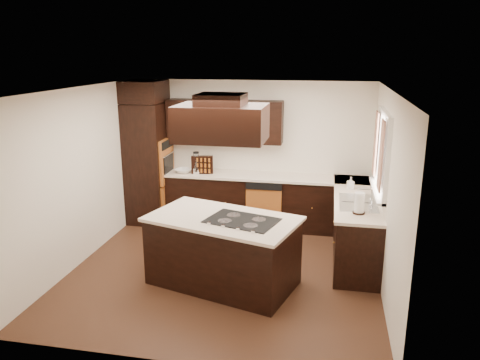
# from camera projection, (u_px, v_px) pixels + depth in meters

# --- Properties ---
(floor) EXTENTS (4.20, 4.20, 0.02)m
(floor) POSITION_uv_depth(u_px,v_px,m) (225.00, 270.00, 6.61)
(floor) COLOR brown
(floor) RESTS_ON ground
(ceiling) EXTENTS (4.20, 4.20, 0.02)m
(ceiling) POSITION_uv_depth(u_px,v_px,m) (223.00, 89.00, 5.94)
(ceiling) COLOR silver
(ceiling) RESTS_ON ground
(wall_back) EXTENTS (4.20, 0.02, 2.50)m
(wall_back) POSITION_uv_depth(u_px,v_px,m) (251.00, 152.00, 8.27)
(wall_back) COLOR white
(wall_back) RESTS_ON ground
(wall_front) EXTENTS (4.20, 0.02, 2.50)m
(wall_front) POSITION_uv_depth(u_px,v_px,m) (173.00, 246.00, 4.28)
(wall_front) COLOR white
(wall_front) RESTS_ON ground
(wall_left) EXTENTS (0.02, 4.20, 2.50)m
(wall_left) POSITION_uv_depth(u_px,v_px,m) (80.00, 176.00, 6.67)
(wall_left) COLOR white
(wall_left) RESTS_ON ground
(wall_right) EXTENTS (0.02, 4.20, 2.50)m
(wall_right) POSITION_uv_depth(u_px,v_px,m) (387.00, 193.00, 5.89)
(wall_right) COLOR white
(wall_right) RESTS_ON ground
(oven_column) EXTENTS (0.65, 0.75, 2.12)m
(oven_column) POSITION_uv_depth(u_px,v_px,m) (148.00, 163.00, 8.27)
(oven_column) COLOR black
(oven_column) RESTS_ON floor
(wall_oven_face) EXTENTS (0.05, 0.62, 0.78)m
(wall_oven_face) POSITION_uv_depth(u_px,v_px,m) (167.00, 161.00, 8.19)
(wall_oven_face) COLOR #C46928
(wall_oven_face) RESTS_ON oven_column
(base_cabinets_back) EXTENTS (2.93, 0.60, 0.88)m
(base_cabinets_back) POSITION_uv_depth(u_px,v_px,m) (249.00, 201.00, 8.19)
(base_cabinets_back) COLOR black
(base_cabinets_back) RESTS_ON floor
(base_cabinets_right) EXTENTS (0.60, 2.40, 0.88)m
(base_cabinets_right) POSITION_uv_depth(u_px,v_px,m) (355.00, 226.00, 7.01)
(base_cabinets_right) COLOR black
(base_cabinets_right) RESTS_ON floor
(countertop_back) EXTENTS (2.93, 0.63, 0.04)m
(countertop_back) POSITION_uv_depth(u_px,v_px,m) (249.00, 176.00, 8.05)
(countertop_back) COLOR #F9E4CC
(countertop_back) RESTS_ON base_cabinets_back
(countertop_right) EXTENTS (0.63, 2.40, 0.04)m
(countertop_right) POSITION_uv_depth(u_px,v_px,m) (356.00, 197.00, 6.89)
(countertop_right) COLOR #F9E4CC
(countertop_right) RESTS_ON base_cabinets_right
(upper_cabinets) EXTENTS (2.00, 0.34, 0.72)m
(upper_cabinets) POSITION_uv_depth(u_px,v_px,m) (225.00, 121.00, 8.03)
(upper_cabinets) COLOR black
(upper_cabinets) RESTS_ON wall_back
(dishwasher_front) EXTENTS (0.60, 0.05, 0.72)m
(dishwasher_front) POSITION_uv_depth(u_px,v_px,m) (264.00, 210.00, 7.87)
(dishwasher_front) COLOR #C46928
(dishwasher_front) RESTS_ON floor
(window_frame) EXTENTS (0.06, 1.32, 1.12)m
(window_frame) POSITION_uv_depth(u_px,v_px,m) (382.00, 153.00, 6.31)
(window_frame) COLOR white
(window_frame) RESTS_ON wall_right
(window_pane) EXTENTS (0.00, 1.20, 1.00)m
(window_pane) POSITION_uv_depth(u_px,v_px,m) (385.00, 153.00, 6.30)
(window_pane) COLOR white
(window_pane) RESTS_ON wall_right
(curtain_left) EXTENTS (0.02, 0.34, 0.90)m
(curtain_left) POSITION_uv_depth(u_px,v_px,m) (381.00, 156.00, 5.91)
(curtain_left) COLOR beige
(curtain_left) RESTS_ON wall_right
(curtain_right) EXTENTS (0.02, 0.34, 0.90)m
(curtain_right) POSITION_uv_depth(u_px,v_px,m) (375.00, 143.00, 6.70)
(curtain_right) COLOR beige
(curtain_right) RESTS_ON wall_right
(sink_rim) EXTENTS (0.52, 0.84, 0.01)m
(sink_rim) POSITION_uv_depth(u_px,v_px,m) (358.00, 203.00, 6.55)
(sink_rim) COLOR silver
(sink_rim) RESTS_ON countertop_right
(island) EXTENTS (2.02, 1.46, 0.88)m
(island) POSITION_uv_depth(u_px,v_px,m) (223.00, 252.00, 6.11)
(island) COLOR black
(island) RESTS_ON floor
(island_top) EXTENTS (2.11, 1.54, 0.04)m
(island_top) POSITION_uv_depth(u_px,v_px,m) (223.00, 219.00, 5.98)
(island_top) COLOR #F9E4CC
(island_top) RESTS_ON island
(cooktop) EXTENTS (0.99, 0.79, 0.01)m
(cooktop) POSITION_uv_depth(u_px,v_px,m) (242.00, 220.00, 5.86)
(cooktop) COLOR black
(cooktop) RESTS_ON island_top
(range_hood) EXTENTS (1.05, 0.72, 0.42)m
(range_hood) POSITION_uv_depth(u_px,v_px,m) (221.00, 123.00, 5.49)
(range_hood) COLOR black
(range_hood) RESTS_ON ceiling
(hood_duct) EXTENTS (0.55, 0.50, 0.13)m
(hood_duct) POSITION_uv_depth(u_px,v_px,m) (221.00, 99.00, 5.42)
(hood_duct) COLOR black
(hood_duct) RESTS_ON ceiling
(blender_base) EXTENTS (0.15, 0.15, 0.10)m
(blender_base) POSITION_uv_depth(u_px,v_px,m) (196.00, 171.00, 8.11)
(blender_base) COLOR silver
(blender_base) RESTS_ON countertop_back
(blender_pitcher) EXTENTS (0.13, 0.13, 0.26)m
(blender_pitcher) POSITION_uv_depth(u_px,v_px,m) (196.00, 161.00, 8.07)
(blender_pitcher) COLOR silver
(blender_pitcher) RESTS_ON blender_base
(spice_rack) EXTENTS (0.38, 0.18, 0.31)m
(spice_rack) POSITION_uv_depth(u_px,v_px,m) (202.00, 165.00, 8.08)
(spice_rack) COLOR black
(spice_rack) RESTS_ON countertop_back
(mixing_bowl) EXTENTS (0.36, 0.36, 0.07)m
(mixing_bowl) POSITION_uv_depth(u_px,v_px,m) (184.00, 171.00, 8.16)
(mixing_bowl) COLOR white
(mixing_bowl) RESTS_ON countertop_back
(soap_bottle) EXTENTS (0.11, 0.12, 0.19)m
(soap_bottle) POSITION_uv_depth(u_px,v_px,m) (351.00, 183.00, 7.18)
(soap_bottle) COLOR white
(soap_bottle) RESTS_ON countertop_right
(paper_towel) EXTENTS (0.15, 0.15, 0.29)m
(paper_towel) POSITION_uv_depth(u_px,v_px,m) (359.00, 203.00, 6.08)
(paper_towel) COLOR white
(paper_towel) RESTS_ON countertop_right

